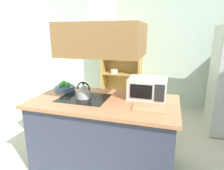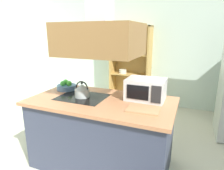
% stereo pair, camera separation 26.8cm
% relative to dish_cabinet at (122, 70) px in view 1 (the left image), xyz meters
% --- Properties ---
extents(wall_back, '(6.00, 0.12, 2.70)m').
position_rel_dish_cabinet_xyz_m(wall_back, '(0.35, 0.22, 0.53)').
color(wall_back, silver).
rests_on(wall_back, ground).
extents(kitchen_island, '(1.77, 0.95, 0.90)m').
position_rel_dish_cabinet_xyz_m(kitchen_island, '(0.36, -2.39, -0.37)').
color(kitchen_island, '#383E53').
rests_on(kitchen_island, ground).
extents(range_hood, '(0.90, 0.70, 1.26)m').
position_rel_dish_cabinet_xyz_m(range_hood, '(0.36, -2.39, 0.91)').
color(range_hood, olive).
extents(dish_cabinet, '(0.93, 0.40, 1.85)m').
position_rel_dish_cabinet_xyz_m(dish_cabinet, '(0.00, 0.00, 0.00)').
color(dish_cabinet, '#B78D47').
rests_on(dish_cabinet, ground).
extents(kettle, '(0.19, 0.19, 0.21)m').
position_rel_dish_cabinet_xyz_m(kettle, '(0.10, -2.39, 0.16)').
color(kettle, '#B0B9B5').
rests_on(kettle, kitchen_island).
extents(cutting_board, '(0.35, 0.26, 0.02)m').
position_rel_dish_cabinet_xyz_m(cutting_board, '(0.92, -2.52, 0.08)').
color(cutting_board, tan).
rests_on(cutting_board, kitchen_island).
extents(microwave, '(0.46, 0.35, 0.26)m').
position_rel_dish_cabinet_xyz_m(microwave, '(0.86, -2.17, 0.21)').
color(microwave, silver).
rests_on(microwave, kitchen_island).
extents(fruit_bowl, '(0.27, 0.27, 0.14)m').
position_rel_dish_cabinet_xyz_m(fruit_bowl, '(-0.28, -2.18, 0.12)').
color(fruit_bowl, '#4C7299').
rests_on(fruit_bowl, kitchen_island).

